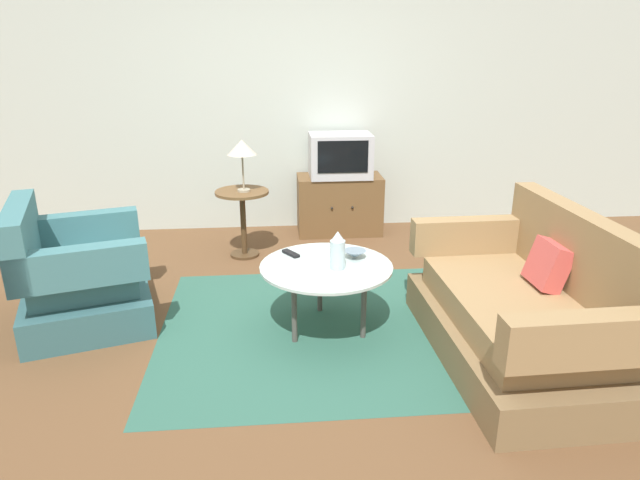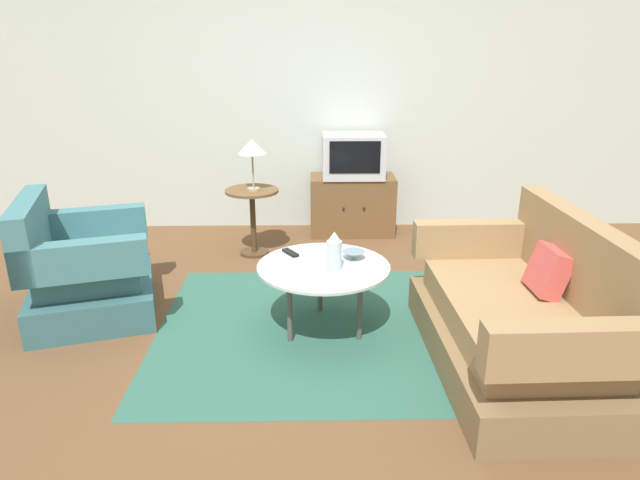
{
  "view_description": "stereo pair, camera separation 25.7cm",
  "coord_description": "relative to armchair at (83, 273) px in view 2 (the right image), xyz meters",
  "views": [
    {
      "loc": [
        -0.24,
        -3.41,
        1.83
      ],
      "look_at": [
        0.08,
        0.18,
        0.55
      ],
      "focal_mm": 31.06,
      "sensor_mm": 36.0,
      "label": 1
    },
    {
      "loc": [
        0.02,
        -3.42,
        1.83
      ],
      "look_at": [
        0.08,
        0.18,
        0.55
      ],
      "focal_mm": 31.06,
      "sensor_mm": 36.0,
      "label": 2
    }
  ],
  "objects": [
    {
      "name": "ground_plane",
      "position": [
        1.58,
        -0.19,
        -0.31
      ],
      "size": [
        16.0,
        16.0,
        0.0
      ],
      "primitive_type": "plane",
      "color": "brown"
    },
    {
      "name": "back_wall",
      "position": [
        1.58,
        2.07,
        1.04
      ],
      "size": [
        9.0,
        0.12,
        2.7
      ],
      "primitive_type": "cube",
      "color": "#B2BCB2",
      "rests_on": "ground"
    },
    {
      "name": "area_rug",
      "position": [
        1.68,
        -0.26,
        -0.31
      ],
      "size": [
        2.23,
        1.96,
        0.0
      ],
      "primitive_type": "cube",
      "color": "#2D5B4C",
      "rests_on": "ground"
    },
    {
      "name": "armchair",
      "position": [
        0.0,
        0.0,
        0.0
      ],
      "size": [
        1.03,
        1.1,
        0.86
      ],
      "rotation": [
        0.0,
        0.0,
        -1.28
      ],
      "color": "#325C60",
      "rests_on": "ground"
    },
    {
      "name": "couch",
      "position": [
        2.84,
        -0.73,
        -0.01
      ],
      "size": [
        0.92,
        1.64,
        0.9
      ],
      "rotation": [
        0.0,
        0.0,
        1.59
      ],
      "color": "brown",
      "rests_on": "ground"
    },
    {
      "name": "coffee_table",
      "position": [
        1.68,
        -0.26,
        0.12
      ],
      "size": [
        0.87,
        0.87,
        0.46
      ],
      "color": "#B2C6C1",
      "rests_on": "ground"
    },
    {
      "name": "side_table",
      "position": [
        1.08,
        1.17,
        0.13
      ],
      "size": [
        0.47,
        0.47,
        0.61
      ],
      "color": "brown",
      "rests_on": "ground"
    },
    {
      "name": "tv_stand",
      "position": [
        2.02,
        1.76,
        -0.02
      ],
      "size": [
        0.84,
        0.45,
        0.59
      ],
      "color": "brown",
      "rests_on": "ground"
    },
    {
      "name": "television",
      "position": [
        2.02,
        1.74,
        0.49
      ],
      "size": [
        0.6,
        0.43,
        0.42
      ],
      "color": "#B7B7BC",
      "rests_on": "tv_stand"
    },
    {
      "name": "table_lamp",
      "position": [
        1.1,
        1.15,
        0.67
      ],
      "size": [
        0.25,
        0.25,
        0.45
      ],
      "color": "#9E937A",
      "rests_on": "side_table"
    },
    {
      "name": "vase",
      "position": [
        1.75,
        -0.32,
        0.28
      ],
      "size": [
        0.1,
        0.1,
        0.25
      ],
      "color": "silver",
      "rests_on": "coffee_table"
    },
    {
      "name": "mug",
      "position": [
        1.72,
        -0.19,
        0.2
      ],
      "size": [
        0.12,
        0.08,
        0.08
      ],
      "color": "white",
      "rests_on": "coffee_table"
    },
    {
      "name": "bowl",
      "position": [
        1.89,
        -0.15,
        0.18
      ],
      "size": [
        0.15,
        0.15,
        0.05
      ],
      "color": "slate",
      "rests_on": "coffee_table"
    },
    {
      "name": "tv_remote_dark",
      "position": [
        1.46,
        -0.05,
        0.16
      ],
      "size": [
        0.12,
        0.15,
        0.02
      ],
      "rotation": [
        0.0,
        0.0,
        2.14
      ],
      "color": "black",
      "rests_on": "coffee_table"
    }
  ]
}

